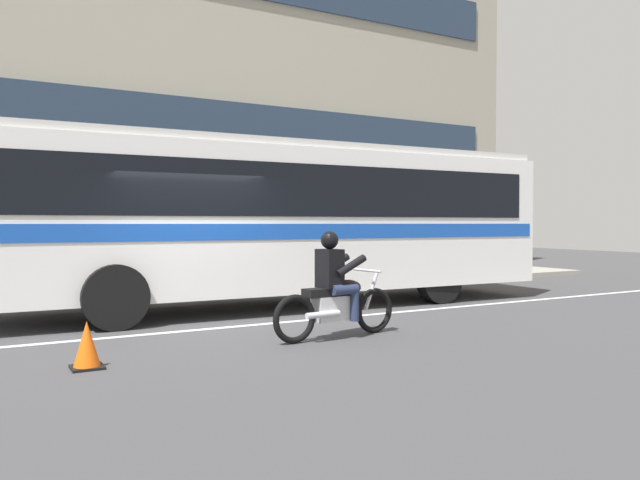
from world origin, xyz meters
TOP-DOWN VIEW (x-y plane):
  - ground_plane at (0.00, 0.00)m, footprint 60.00×60.00m
  - sidewalk_curb at (0.00, 5.10)m, footprint 28.00×3.80m
  - lane_center_stripe at (0.00, -0.60)m, footprint 26.60×0.14m
  - office_building_facade at (0.00, 7.39)m, footprint 28.00×0.89m
  - transit_bus at (2.22, 1.19)m, footprint 11.30×2.90m
  - motorcycle_with_rider at (1.40, -2.25)m, footprint 2.14×0.65m
  - traffic_cone at (-2.06, -2.43)m, footprint 0.36×0.36m

SIDE VIEW (x-z plane):
  - ground_plane at x=0.00m, z-range 0.00..0.00m
  - lane_center_stripe at x=0.00m, z-range 0.00..0.01m
  - sidewalk_curb at x=0.00m, z-range 0.00..0.15m
  - traffic_cone at x=-2.06m, z-range -0.02..0.53m
  - motorcycle_with_rider at x=1.40m, z-range -0.13..1.44m
  - transit_bus at x=2.22m, z-range 0.27..3.49m
  - office_building_facade at x=0.00m, z-range 0.01..12.90m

